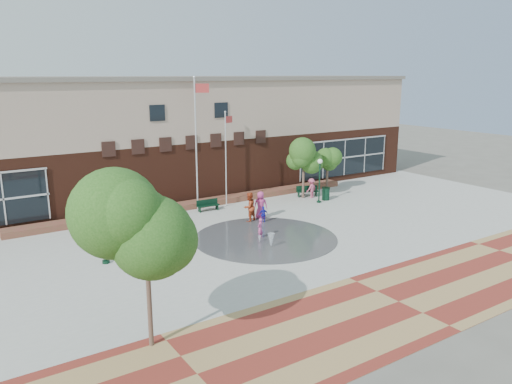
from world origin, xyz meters
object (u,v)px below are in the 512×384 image
child_splash (260,228)px  tree_big_left (145,223)px  flagpole_left (197,137)px  flagpole_right (226,154)px  bench_left (163,217)px  trash_can (326,194)px

child_splash → tree_big_left: bearing=9.3°
flagpole_left → flagpole_right: 2.53m
flagpole_right → child_splash: 8.37m
flagpole_right → bench_left: flagpole_right is taller
child_splash → bench_left: bearing=-89.5°
flagpole_left → child_splash: bearing=-74.3°
flagpole_right → bench_left: (-5.52, -1.29, -3.52)m
flagpole_left → tree_big_left: size_ratio=1.46×
bench_left → trash_can: bench_left is taller
flagpole_right → trash_can: bearing=-41.4°
trash_can → flagpole_right: bearing=159.3°
flagpole_left → bench_left: bearing=-139.3°
flagpole_right → tree_big_left: size_ratio=1.09×
bench_left → tree_big_left: bearing=-133.5°
bench_left → child_splash: size_ratio=1.73×
trash_can → child_splash: size_ratio=0.83×
flagpole_left → trash_can: 10.81m
flagpole_right → bench_left: 6.67m
flagpole_right → flagpole_left: bearing=150.8°
flagpole_right → trash_can: (7.14, -2.70, -3.33)m
trash_can → child_splash: child_splash is taller
trash_can → tree_big_left: 23.10m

